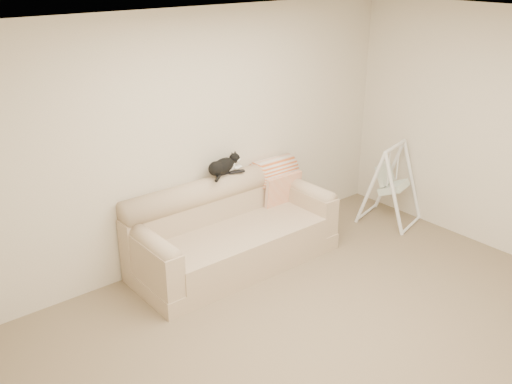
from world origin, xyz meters
The scene contains 8 objects.
ground_plane centered at (0.00, 0.00, 0.00)m, with size 5.00×5.00×0.00m, color brown.
room_shell centered at (0.00, 0.00, 1.53)m, with size 5.04×4.04×2.60m.
sofa centered at (0.03, 1.62, 0.35)m, with size 2.20×0.93×0.90m.
remote_a centered at (0.13, 1.86, 0.91)m, with size 0.18×0.05×0.03m.
remote_b centered at (0.28, 1.82, 0.91)m, with size 0.18×0.09×0.02m.
tuxedo_cat centered at (0.13, 1.85, 1.00)m, with size 0.49×0.34×0.20m.
throw_blanket centered at (0.85, 1.84, 0.72)m, with size 0.49×0.38×0.58m.
baby_swing centered at (2.15, 1.20, 0.49)m, with size 0.74×0.77×0.99m.
Camera 1 is at (-3.16, -2.72, 3.06)m, focal length 40.00 mm.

